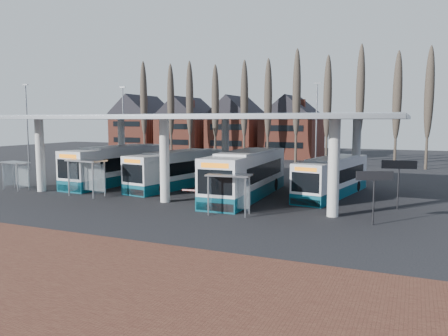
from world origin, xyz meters
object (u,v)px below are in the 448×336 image
at_px(shelter_1, 88,170).
at_px(shelter_2, 230,185).
at_px(bus_2, 247,175).
at_px(bus_0, 120,165).
at_px(bus_3, 333,177).
at_px(shelter_0, 17,169).
at_px(bus_1, 180,170).

distance_m(shelter_1, shelter_2, 12.96).
height_order(bus_2, shelter_1, bus_2).
bearing_deg(shelter_1, bus_0, 112.90).
bearing_deg(bus_3, shelter_0, -153.02).
xyz_separation_m(bus_1, shelter_0, (-12.01, -6.96, 0.22)).
xyz_separation_m(bus_0, shelter_1, (2.08, -6.81, 0.41)).
distance_m(bus_2, shelter_1, 12.48).
xyz_separation_m(bus_2, shelter_0, (-19.26, -4.65, 0.05)).
relative_size(bus_1, shelter_2, 4.08).
xyz_separation_m(shelter_1, shelter_2, (12.83, -1.81, -0.21)).
distance_m(bus_2, shelter_2, 6.61).
height_order(shelter_0, shelter_1, shelter_1).
height_order(bus_1, shelter_0, bus_1).
distance_m(bus_2, bus_3, 6.82).
distance_m(shelter_0, shelter_1, 7.70).
xyz_separation_m(bus_2, bus_3, (6.01, 3.21, -0.26)).
distance_m(bus_0, shelter_1, 7.14).
bearing_deg(shelter_0, bus_2, 24.48).
relative_size(bus_0, shelter_2, 4.40).
bearing_deg(bus_1, bus_0, -169.20).
bearing_deg(shelter_2, bus_1, 127.10).
xyz_separation_m(bus_0, bus_1, (6.39, 0.16, -0.14)).
bearing_deg(bus_1, shelter_2, -36.50).
bearing_deg(bus_0, shelter_2, -27.39).
bearing_deg(bus_0, bus_2, -6.28).
distance_m(bus_0, bus_1, 6.40).
height_order(bus_0, bus_2, bus_2).
bearing_deg(bus_0, shelter_1, -70.35).
bearing_deg(bus_2, bus_0, 168.85).
bearing_deg(bus_2, shelter_1, -160.24).
bearing_deg(bus_2, shelter_0, -168.64).
bearing_deg(shelter_0, shelter_2, 5.81).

